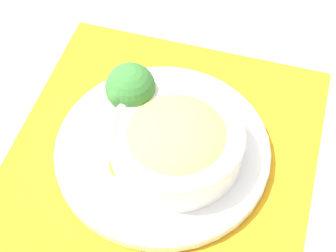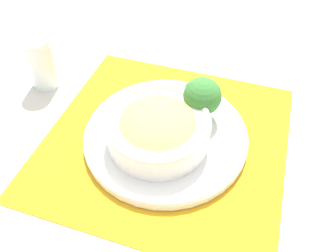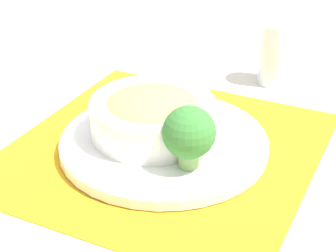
% 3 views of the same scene
% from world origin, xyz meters
% --- Properties ---
extents(ground_plane, '(4.00, 4.00, 0.00)m').
position_xyz_m(ground_plane, '(0.00, 0.00, 0.00)').
color(ground_plane, beige).
extents(placemat, '(0.46, 0.45, 0.00)m').
position_xyz_m(placemat, '(0.00, 0.00, 0.00)').
color(placemat, orange).
rests_on(placemat, ground_plane).
extents(plate, '(0.32, 0.32, 0.02)m').
position_xyz_m(plate, '(0.00, 0.00, 0.02)').
color(plate, white).
rests_on(plate, placemat).
extents(bowl, '(0.19, 0.19, 0.07)m').
position_xyz_m(bowl, '(-0.01, -0.02, 0.05)').
color(bowl, silver).
rests_on(bowl, plate).
extents(broccoli_floret, '(0.07, 0.07, 0.09)m').
position_xyz_m(broccoli_floret, '(0.05, 0.06, 0.07)').
color(broccoli_floret, '#84AD5B').
rests_on(broccoli_floret, plate).
extents(carrot_slice_near, '(0.04, 0.04, 0.01)m').
position_xyz_m(carrot_slice_near, '(-0.05, 0.04, 0.02)').
color(carrot_slice_near, orange).
rests_on(carrot_slice_near, plate).
extents(carrot_slice_middle, '(0.04, 0.04, 0.01)m').
position_xyz_m(carrot_slice_middle, '(-0.06, 0.03, 0.02)').
color(carrot_slice_middle, orange).
rests_on(carrot_slice_middle, plate).
extents(carrot_slice_far, '(0.04, 0.04, 0.01)m').
position_xyz_m(carrot_slice_far, '(-0.06, 0.02, 0.02)').
color(carrot_slice_far, orange).
rests_on(carrot_slice_far, plate).
extents(carrot_slice_extra, '(0.04, 0.04, 0.01)m').
position_xyz_m(carrot_slice_extra, '(-0.07, 0.00, 0.02)').
color(carrot_slice_extra, orange).
rests_on(carrot_slice_extra, plate).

